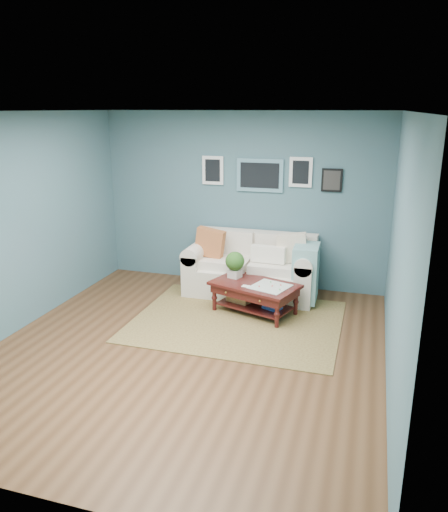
% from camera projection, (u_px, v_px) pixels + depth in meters
% --- Properties ---
extents(room_shell, '(5.00, 5.02, 2.70)m').
position_uv_depth(room_shell, '(186.00, 237.00, 5.54)').
color(room_shell, brown).
rests_on(room_shell, ground).
extents(area_rug, '(2.70, 2.16, 0.01)m').
position_uv_depth(area_rug, '(237.00, 321.00, 6.65)').
color(area_rug, brown).
rests_on(area_rug, ground).
extents(loveseat, '(1.98, 0.90, 1.02)m').
position_uv_depth(loveseat, '(257.00, 268.00, 7.52)').
color(loveseat, beige).
rests_on(loveseat, ground).
extents(coffee_table, '(1.31, 1.00, 0.81)m').
position_uv_depth(coffee_table, '(251.00, 287.00, 6.87)').
color(coffee_table, '#35100F').
rests_on(coffee_table, ground).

